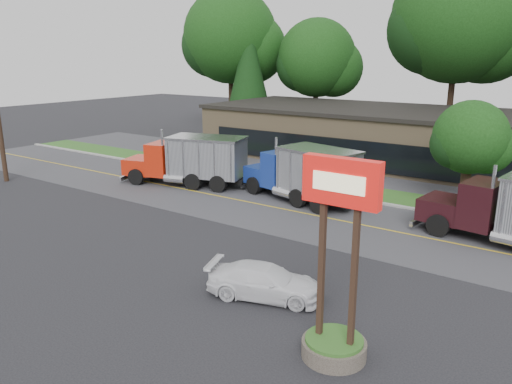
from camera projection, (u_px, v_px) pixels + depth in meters
ground at (148, 252)px, 22.45m from camera, size 140.00×140.00×0.00m
road at (261, 205)px, 29.56m from camera, size 60.00×8.00×0.02m
center_line at (261, 205)px, 29.56m from camera, size 60.00×0.12×0.01m
curb at (297, 190)px, 32.88m from camera, size 60.00×0.30×0.12m
grass_verge at (310, 184)px, 34.30m from camera, size 60.00×3.40×0.03m
far_parking at (342, 171)px, 38.25m from camera, size 60.00×7.00×0.02m
strip_mall at (397, 137)px, 41.35m from camera, size 32.00×12.00×4.00m
bilo_sign at (336, 294)px, 14.13m from camera, size 2.20×1.90×5.95m
tree_far_a at (232, 41)px, 56.13m from camera, size 11.15×10.50×15.91m
tree_far_b at (318, 62)px, 52.76m from camera, size 8.71×8.19×12.42m
tree_far_c at (461, 23)px, 44.11m from camera, size 12.46×11.73×17.78m
evergreen_left at (249, 72)px, 53.20m from camera, size 5.47×5.47×12.43m
tree_verge at (471, 141)px, 27.72m from camera, size 4.36×4.10×6.22m
dump_truck_red at (191, 159)px, 33.58m from camera, size 8.80×4.78×3.36m
dump_truck_blue at (305, 173)px, 29.73m from camera, size 8.07×4.26×3.36m
rally_car at (265, 281)px, 18.12m from camera, size 4.56×2.98×1.23m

